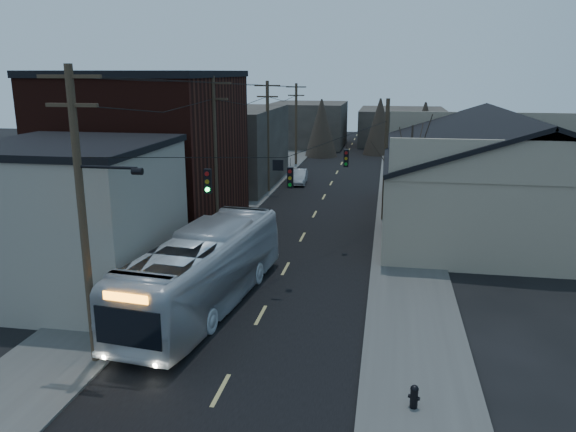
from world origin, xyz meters
name	(u,v)px	position (x,y,z in m)	size (l,w,h in m)	color
ground	(201,427)	(0.00, 0.00, 0.00)	(160.00, 160.00, 0.00)	black
road_surface	(321,202)	(0.00, 30.00, 0.01)	(9.00, 110.00, 0.02)	black
sidewalk_left	(243,198)	(-6.50, 30.00, 0.06)	(4.00, 110.00, 0.12)	#474744
sidewalk_right	(403,205)	(6.50, 30.00, 0.06)	(4.00, 110.00, 0.12)	#474744
building_clapboard	(75,222)	(-9.00, 9.00, 3.50)	(8.00, 8.00, 7.00)	gray
building_brick	(150,155)	(-10.00, 20.00, 5.00)	(10.00, 12.00, 10.00)	black
building_left_far	(227,147)	(-9.50, 36.00, 3.50)	(9.00, 14.00, 7.00)	#312B27
warehouse	(505,187)	(13.00, 25.00, 2.70)	(16.16, 20.60, 7.73)	gray
building_far_left	(309,124)	(-6.00, 65.00, 3.00)	(10.00, 12.00, 6.00)	#312B27
building_far_right	(402,126)	(7.00, 70.00, 2.50)	(12.00, 14.00, 5.00)	#312B27
bare_tree	(409,185)	(6.50, 20.00, 3.60)	(0.40, 0.40, 7.20)	black
utility_lines	(268,150)	(-3.11, 24.14, 4.95)	(11.24, 45.28, 10.50)	#382B1E
bus	(204,270)	(-2.65, 8.51, 1.74)	(2.93, 12.52, 3.49)	silver
parked_car	(299,177)	(-3.00, 37.33, 0.67)	(1.42, 4.06, 1.34)	#AEB2B6
fire_hydrant	(414,396)	(6.24, 1.95, 0.53)	(0.38, 0.26, 0.77)	black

